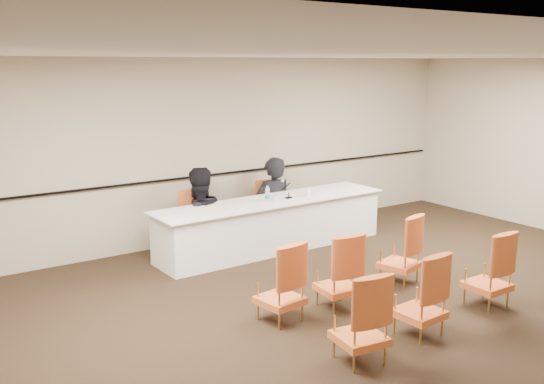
# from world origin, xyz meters

# --- Properties ---
(floor) EXTENTS (10.00, 10.00, 0.00)m
(floor) POSITION_xyz_m (0.00, 0.00, 0.00)
(floor) COLOR black
(floor) RESTS_ON ground
(ceiling) EXTENTS (10.00, 10.00, 0.00)m
(ceiling) POSITION_xyz_m (0.00, 0.00, 3.00)
(ceiling) COLOR white
(ceiling) RESTS_ON ground
(wall_back) EXTENTS (10.00, 0.04, 3.00)m
(wall_back) POSITION_xyz_m (0.00, 4.00, 1.50)
(wall_back) COLOR #BBAF93
(wall_back) RESTS_ON ground
(wall_rail) EXTENTS (9.80, 0.04, 0.03)m
(wall_rail) POSITION_xyz_m (0.00, 3.96, 1.10)
(wall_rail) COLOR black
(wall_rail) RESTS_ON wall_back
(panel_table) EXTENTS (3.98, 0.99, 0.79)m
(panel_table) POSITION_xyz_m (0.36, 2.94, 0.40)
(panel_table) COLOR white
(panel_table) RESTS_ON ground
(panelist_main) EXTENTS (0.74, 0.52, 1.92)m
(panelist_main) POSITION_xyz_m (0.78, 3.53, 0.41)
(panelist_main) COLOR black
(panelist_main) RESTS_ON ground
(panelist_main_chair) EXTENTS (0.51, 0.51, 0.95)m
(panelist_main_chair) POSITION_xyz_m (0.78, 3.53, 0.47)
(panelist_main_chair) COLOR orange
(panelist_main_chair) RESTS_ON ground
(panelist_second) EXTENTS (0.94, 0.75, 1.88)m
(panelist_second) POSITION_xyz_m (-0.67, 3.50, 0.39)
(panelist_second) COLOR black
(panelist_second) RESTS_ON ground
(panelist_second_chair) EXTENTS (0.51, 0.51, 0.95)m
(panelist_second_chair) POSITION_xyz_m (-0.67, 3.50, 0.47)
(panelist_second_chair) COLOR orange
(panelist_second_chair) RESTS_ON ground
(papers) EXTENTS (0.35, 0.30, 0.00)m
(papers) POSITION_xyz_m (0.79, 2.93, 0.80)
(papers) COLOR white
(papers) RESTS_ON panel_table
(microphone) EXTENTS (0.12, 0.22, 0.30)m
(microphone) POSITION_xyz_m (0.65, 2.90, 0.94)
(microphone) COLOR black
(microphone) RESTS_ON panel_table
(water_bottle) EXTENTS (0.09, 0.09, 0.24)m
(water_bottle) POSITION_xyz_m (0.26, 2.93, 0.92)
(water_bottle) COLOR teal
(water_bottle) RESTS_ON panel_table
(drinking_glass) EXTENTS (0.07, 0.07, 0.10)m
(drinking_glass) POSITION_xyz_m (0.35, 2.84, 0.84)
(drinking_glass) COLOR silver
(drinking_glass) RESTS_ON panel_table
(coffee_cup) EXTENTS (0.11, 0.11, 0.13)m
(coffee_cup) POSITION_xyz_m (0.97, 2.82, 0.86)
(coffee_cup) COLOR white
(coffee_cup) RESTS_ON panel_table
(aud_chair_front_left) EXTENTS (0.56, 0.56, 0.95)m
(aud_chair_front_left) POSITION_xyz_m (-1.13, 0.61, 0.47)
(aud_chair_front_left) COLOR orange
(aud_chair_front_left) RESTS_ON ground
(aud_chair_front_mid) EXTENTS (0.55, 0.55, 0.95)m
(aud_chair_front_mid) POSITION_xyz_m (-0.34, 0.51, 0.47)
(aud_chair_front_mid) COLOR orange
(aud_chair_front_mid) RESTS_ON ground
(aud_chair_front_right) EXTENTS (0.61, 0.61, 0.95)m
(aud_chair_front_right) POSITION_xyz_m (0.92, 0.72, 0.47)
(aud_chair_front_right) COLOR orange
(aud_chair_front_right) RESTS_ON ground
(aud_chair_back_left) EXTENTS (0.56, 0.56, 0.95)m
(aud_chair_back_left) POSITION_xyz_m (-1.04, -0.64, 0.47)
(aud_chair_back_left) COLOR orange
(aud_chair_back_left) RESTS_ON ground
(aud_chair_back_mid) EXTENTS (0.53, 0.53, 0.95)m
(aud_chair_back_mid) POSITION_xyz_m (-0.09, -0.55, 0.47)
(aud_chair_back_mid) COLOR orange
(aud_chair_back_mid) RESTS_ON ground
(aud_chair_back_right) EXTENTS (0.50, 0.50, 0.95)m
(aud_chair_back_right) POSITION_xyz_m (1.22, -0.44, 0.47)
(aud_chair_back_right) COLOR orange
(aud_chair_back_right) RESTS_ON ground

